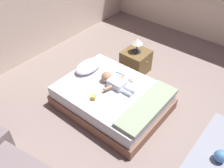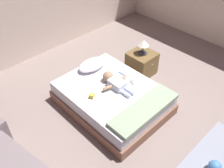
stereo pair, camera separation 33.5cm
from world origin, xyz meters
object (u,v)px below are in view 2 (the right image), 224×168
at_px(bed, 112,98).
at_px(baby_bottle, 133,81).
at_px(toy_block, 92,96).
at_px(lamp, 143,44).
at_px(pillow, 92,65).
at_px(toothbrush, 122,74).
at_px(nightstand, 142,63).
at_px(baby, 115,82).
at_px(toy_ball, 215,167).

bearing_deg(bed, baby_bottle, -20.15).
bearing_deg(toy_block, lamp, 7.99).
relative_size(pillow, toothbrush, 3.22).
bearing_deg(toy_block, nightstand, 7.99).
relative_size(baby, toy_ball, 3.58).
bearing_deg(bed, lamp, 14.15).
bearing_deg(toy_ball, toy_block, 104.85).
distance_m(bed, lamp, 1.20).
xyz_separation_m(toy_ball, toy_block, (-0.50, 1.89, 0.34)).
height_order(lamp, baby_bottle, lamp).
relative_size(toothbrush, baby_bottle, 1.48).
distance_m(toothbrush, toy_block, 0.76).
bearing_deg(pillow, toothbrush, -63.03).
bearing_deg(baby, lamp, 13.45).
height_order(toy_block, baby_bottle, same).
relative_size(lamp, toy_ball, 1.63).
bearing_deg(bed, toy_block, 169.58).
xyz_separation_m(bed, toy_block, (-0.37, 0.07, 0.24)).
relative_size(bed, pillow, 3.20).
relative_size(bed, toy_ball, 9.82).
distance_m(pillow, lamp, 1.03).
distance_m(pillow, toy_ball, 2.50).
distance_m(bed, pillow, 0.72).
distance_m(bed, toothbrush, 0.47).
height_order(pillow, baby, baby).
bearing_deg(baby, bed, -158.77).
xyz_separation_m(pillow, toothbrush, (0.25, -0.50, -0.06)).
height_order(nightstand, toy_block, toy_block).
distance_m(lamp, toy_ball, 2.36).
bearing_deg(toy_block, baby, -3.93).
distance_m(bed, baby_bottle, 0.44).
height_order(pillow, lamp, lamp).
xyz_separation_m(nightstand, baby_bottle, (-0.72, -0.40, 0.20)).
height_order(baby, toy_block, baby).
bearing_deg(bed, nightstand, 14.15).
height_order(toy_ball, toy_block, toy_block).
bearing_deg(toothbrush, baby_bottle, -97.77).
relative_size(bed, nightstand, 3.47).
bearing_deg(baby, toy_ball, -88.75).
bearing_deg(bed, toothbrush, 21.50).
bearing_deg(nightstand, lamp, 90.00).
height_order(toothbrush, baby_bottle, baby_bottle).
xyz_separation_m(toothbrush, toy_ball, (-0.26, -1.97, -0.31)).
distance_m(baby, toy_ball, 1.89).
distance_m(toy_ball, toy_block, 1.98).
xyz_separation_m(pillow, baby_bottle, (0.21, -0.78, -0.05)).
bearing_deg(baby_bottle, pillow, 105.39).
height_order(baby, nightstand, baby).
bearing_deg(lamp, pillow, 157.80).
height_order(toothbrush, lamp, lamp).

